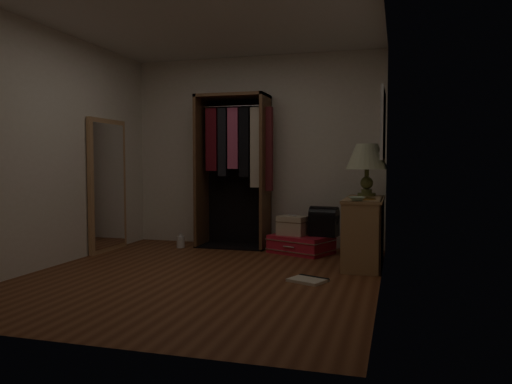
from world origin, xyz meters
TOP-DOWN VIEW (x-y plane):
  - ground at (0.00, 0.00)m, footprint 4.00×4.00m
  - room_walls at (0.08, 0.04)m, footprint 3.52×4.02m
  - console_bookshelf at (1.54, 1.04)m, footprint 0.42×1.12m
  - open_wardrobe at (-0.21, 1.77)m, footprint 1.03×0.50m
  - floor_mirror at (-1.70, 1.00)m, footprint 0.06×0.80m
  - pink_suitcase at (0.73, 1.53)m, footprint 0.89×0.78m
  - train_case at (0.62, 1.51)m, footprint 0.41×0.33m
  - black_bag at (1.01, 1.55)m, footprint 0.37×0.27m
  - table_lamp at (1.54, 1.37)m, footprint 0.65×0.65m
  - brass_tray at (1.54, 0.82)m, footprint 0.34×0.34m
  - ceramic_bowl at (1.49, 0.57)m, footprint 0.21×0.21m
  - white_jug at (-0.91, 1.48)m, footprint 0.12×0.12m
  - floor_book at (1.08, 0.06)m, footprint 0.41×0.37m

SIDE VIEW (x-z plane):
  - ground at x=0.00m, z-range 0.00..0.00m
  - floor_book at x=1.08m, z-range 0.00..0.03m
  - white_jug at x=-0.91m, z-range -0.01..0.17m
  - pink_suitcase at x=0.73m, z-range 0.00..0.23m
  - train_case at x=0.62m, z-range 0.22..0.48m
  - console_bookshelf at x=1.54m, z-range 0.01..0.76m
  - black_bag at x=1.01m, z-range 0.23..0.61m
  - brass_tray at x=1.54m, z-range 0.75..0.76m
  - ceramic_bowl at x=1.49m, z-range 0.75..0.79m
  - floor_mirror at x=-1.70m, z-range 0.00..1.70m
  - table_lamp at x=1.54m, z-range 0.89..1.51m
  - open_wardrobe at x=-0.21m, z-range 0.19..2.24m
  - room_walls at x=0.08m, z-range 0.20..2.80m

